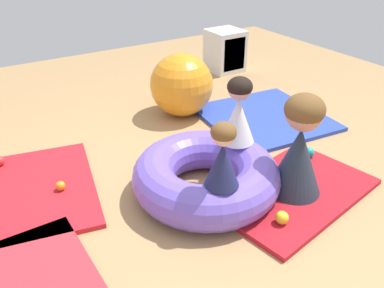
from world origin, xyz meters
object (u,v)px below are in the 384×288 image
(play_ball_orange, at_px, (61,186))
(play_ball_yellow, at_px, (282,218))
(inflatable_cushion, at_px, (206,176))
(storage_cube, at_px, (226,51))
(child_in_white, at_px, (238,111))
(adult_seated, at_px, (299,146))
(play_ball_teal, at_px, (309,152))
(exercise_ball_large, at_px, (182,85))
(child_in_navy, at_px, (222,156))

(play_ball_orange, relative_size, play_ball_yellow, 0.80)
(inflatable_cushion, xyz_separation_m, play_ball_yellow, (0.22, -0.61, -0.08))
(inflatable_cushion, height_order, storage_cube, storage_cube)
(child_in_white, relative_size, adult_seated, 0.67)
(inflatable_cushion, bearing_deg, child_in_white, 13.74)
(play_ball_teal, distance_m, exercise_ball_large, 1.53)
(play_ball_teal, relative_size, exercise_ball_large, 0.13)
(play_ball_orange, bearing_deg, child_in_white, -21.13)
(storage_cube, bearing_deg, child_in_navy, -127.01)
(inflatable_cushion, relative_size, child_in_white, 2.12)
(inflatable_cushion, bearing_deg, exercise_ball_large, 66.25)
(child_in_white, distance_m, play_ball_teal, 0.87)
(exercise_ball_large, height_order, storage_cube, exercise_ball_large)
(exercise_ball_large, bearing_deg, play_ball_yellow, -100.81)
(child_in_navy, distance_m, storage_cube, 3.26)
(inflatable_cushion, height_order, child_in_navy, child_in_navy)
(child_in_navy, relative_size, play_ball_yellow, 4.88)
(play_ball_yellow, bearing_deg, child_in_navy, 141.23)
(inflatable_cushion, relative_size, exercise_ball_large, 1.68)
(child_in_white, distance_m, exercise_ball_large, 1.32)
(adult_seated, height_order, exercise_ball_large, adult_seated)
(storage_cube, bearing_deg, play_ball_yellow, -119.54)
(inflatable_cushion, relative_size, play_ball_yellow, 11.99)
(adult_seated, xyz_separation_m, play_ball_orange, (-1.53, 0.95, -0.35))
(adult_seated, distance_m, storage_cube, 2.91)
(inflatable_cushion, distance_m, play_ball_teal, 1.05)
(inflatable_cushion, height_order, play_ball_yellow, inflatable_cushion)
(play_ball_orange, bearing_deg, storage_cube, 30.73)
(inflatable_cushion, xyz_separation_m, play_ball_orange, (-0.95, 0.59, -0.09))
(inflatable_cushion, xyz_separation_m, storage_cube, (1.84, 2.25, 0.12))
(child_in_navy, distance_m, play_ball_yellow, 0.63)
(play_ball_yellow, relative_size, exercise_ball_large, 0.14)
(child_in_navy, bearing_deg, child_in_white, -132.97)
(play_ball_orange, distance_m, storage_cube, 3.26)
(play_ball_teal, bearing_deg, child_in_navy, -167.27)
(play_ball_orange, distance_m, exercise_ball_large, 1.75)
(play_ball_orange, height_order, storage_cube, storage_cube)
(child_in_navy, bearing_deg, play_ball_teal, -163.02)
(inflatable_cushion, distance_m, play_ball_yellow, 0.65)
(exercise_ball_large, bearing_deg, child_in_white, -101.03)
(play_ball_teal, bearing_deg, exercise_ball_large, 107.10)
(adult_seated, xyz_separation_m, play_ball_yellow, (-0.35, -0.24, -0.34))
(play_ball_orange, relative_size, exercise_ball_large, 0.11)
(exercise_ball_large, xyz_separation_m, storage_cube, (1.25, 0.90, -0.06))
(adult_seated, height_order, play_ball_yellow, adult_seated)
(child_in_white, xyz_separation_m, storage_cube, (1.49, 2.17, -0.31))
(adult_seated, bearing_deg, play_ball_orange, 131.41)
(play_ball_orange, bearing_deg, adult_seated, -32.03)
(exercise_ball_large, relative_size, storage_cube, 1.20)
(inflatable_cushion, bearing_deg, adult_seated, -32.57)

